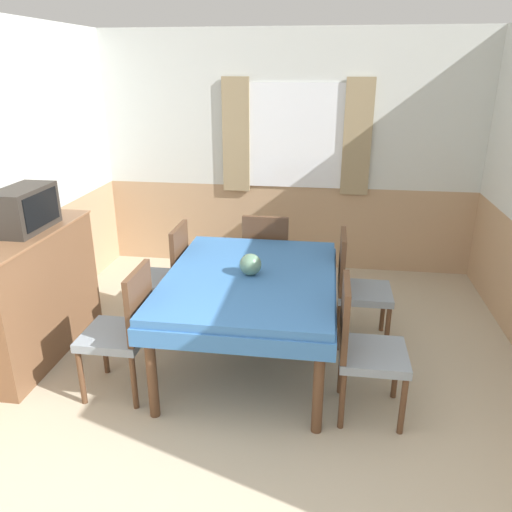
{
  "coord_description": "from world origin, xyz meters",
  "views": [
    {
      "loc": [
        0.45,
        -1.63,
        2.23
      ],
      "look_at": [
        -0.04,
        1.76,
        0.91
      ],
      "focal_mm": 35.0,
      "sensor_mm": 36.0,
      "label": 1
    }
  ],
  "objects_px": {
    "sideboard": "(32,294)",
    "vase": "(250,265)",
    "dining_table": "(250,287)",
    "tv": "(25,209)",
    "chair_head_window": "(267,257)",
    "chair_right_far": "(356,285)",
    "chair_left_near": "(124,328)",
    "chair_right_near": "(363,345)",
    "chair_left_far": "(167,274)"
  },
  "relations": [
    {
      "from": "dining_table",
      "to": "chair_right_far",
      "type": "bearing_deg",
      "value": 30.65
    },
    {
      "from": "dining_table",
      "to": "chair_left_far",
      "type": "distance_m",
      "value": 0.96
    },
    {
      "from": "dining_table",
      "to": "chair_right_near",
      "type": "height_order",
      "value": "chair_right_near"
    },
    {
      "from": "chair_left_far",
      "to": "tv",
      "type": "bearing_deg",
      "value": 117.1
    },
    {
      "from": "vase",
      "to": "chair_left_far",
      "type": "bearing_deg",
      "value": 149.19
    },
    {
      "from": "dining_table",
      "to": "tv",
      "type": "height_order",
      "value": "tv"
    },
    {
      "from": "vase",
      "to": "dining_table",
      "type": "bearing_deg",
      "value": 113.55
    },
    {
      "from": "chair_right_near",
      "to": "tv",
      "type": "height_order",
      "value": "tv"
    },
    {
      "from": "dining_table",
      "to": "tv",
      "type": "relative_size",
      "value": 3.0
    },
    {
      "from": "chair_right_near",
      "to": "chair_left_far",
      "type": "relative_size",
      "value": 1.0
    },
    {
      "from": "chair_left_near",
      "to": "tv",
      "type": "height_order",
      "value": "tv"
    },
    {
      "from": "dining_table",
      "to": "chair_right_far",
      "type": "xyz_separation_m",
      "value": [
        0.82,
        0.48,
        -0.15
      ]
    },
    {
      "from": "sideboard",
      "to": "vase",
      "type": "distance_m",
      "value": 1.78
    },
    {
      "from": "dining_table",
      "to": "chair_head_window",
      "type": "relative_size",
      "value": 1.73
    },
    {
      "from": "chair_left_near",
      "to": "sideboard",
      "type": "bearing_deg",
      "value": 66.58
    },
    {
      "from": "chair_right_near",
      "to": "chair_left_far",
      "type": "distance_m",
      "value": 1.9
    },
    {
      "from": "chair_right_near",
      "to": "vase",
      "type": "distance_m",
      "value": 1.0
    },
    {
      "from": "chair_left_near",
      "to": "chair_left_far",
      "type": "distance_m",
      "value": 0.97
    },
    {
      "from": "dining_table",
      "to": "chair_left_near",
      "type": "height_order",
      "value": "chair_left_near"
    },
    {
      "from": "chair_head_window",
      "to": "chair_left_near",
      "type": "bearing_deg",
      "value": -118.76
    },
    {
      "from": "chair_left_far",
      "to": "chair_left_near",
      "type": "bearing_deg",
      "value": -180.0
    },
    {
      "from": "sideboard",
      "to": "chair_right_near",
      "type": "bearing_deg",
      "value": -8.92
    },
    {
      "from": "chair_left_far",
      "to": "sideboard",
      "type": "distance_m",
      "value": 1.09
    },
    {
      "from": "dining_table",
      "to": "chair_right_near",
      "type": "distance_m",
      "value": 0.96
    },
    {
      "from": "chair_left_far",
      "to": "chair_right_near",
      "type": "bearing_deg",
      "value": -120.65
    },
    {
      "from": "chair_left_near",
      "to": "chair_head_window",
      "type": "bearing_deg",
      "value": -28.76
    },
    {
      "from": "chair_head_window",
      "to": "tv",
      "type": "xyz_separation_m",
      "value": [
        -1.75,
        -1.0,
        0.68
      ]
    },
    {
      "from": "chair_right_near",
      "to": "vase",
      "type": "relative_size",
      "value": 5.86
    },
    {
      "from": "chair_right_near",
      "to": "tv",
      "type": "distance_m",
      "value": 2.7
    },
    {
      "from": "chair_right_far",
      "to": "tv",
      "type": "distance_m",
      "value": 2.7
    },
    {
      "from": "dining_table",
      "to": "vase",
      "type": "bearing_deg",
      "value": -66.45
    },
    {
      "from": "chair_head_window",
      "to": "vase",
      "type": "bearing_deg",
      "value": -89.9
    },
    {
      "from": "chair_head_window",
      "to": "sideboard",
      "type": "bearing_deg",
      "value": -148.12
    },
    {
      "from": "chair_head_window",
      "to": "vase",
      "type": "height_order",
      "value": "chair_head_window"
    },
    {
      "from": "chair_right_near",
      "to": "dining_table",
      "type": "bearing_deg",
      "value": -120.65
    },
    {
      "from": "chair_right_near",
      "to": "sideboard",
      "type": "bearing_deg",
      "value": -98.92
    },
    {
      "from": "sideboard",
      "to": "vase",
      "type": "relative_size",
      "value": 8.42
    },
    {
      "from": "chair_left_far",
      "to": "vase",
      "type": "xyz_separation_m",
      "value": [
        0.82,
        -0.49,
        0.33
      ]
    },
    {
      "from": "chair_left_near",
      "to": "chair_right_far",
      "type": "height_order",
      "value": "same"
    },
    {
      "from": "chair_left_far",
      "to": "dining_table",
      "type": "bearing_deg",
      "value": -120.65
    },
    {
      "from": "chair_right_far",
      "to": "chair_right_near",
      "type": "relative_size",
      "value": 1.0
    },
    {
      "from": "chair_left_far",
      "to": "tv",
      "type": "height_order",
      "value": "tv"
    },
    {
      "from": "dining_table",
      "to": "chair_right_far",
      "type": "distance_m",
      "value": 0.96
    },
    {
      "from": "chair_head_window",
      "to": "chair_left_near",
      "type": "relative_size",
      "value": 1.0
    },
    {
      "from": "chair_right_near",
      "to": "sideboard",
      "type": "relative_size",
      "value": 0.7
    },
    {
      "from": "chair_head_window",
      "to": "sideboard",
      "type": "height_order",
      "value": "sideboard"
    },
    {
      "from": "chair_left_near",
      "to": "vase",
      "type": "height_order",
      "value": "chair_left_near"
    },
    {
      "from": "dining_table",
      "to": "sideboard",
      "type": "distance_m",
      "value": 1.76
    },
    {
      "from": "chair_right_far",
      "to": "tv",
      "type": "bearing_deg",
      "value": -79.5
    },
    {
      "from": "dining_table",
      "to": "vase",
      "type": "xyz_separation_m",
      "value": [
        0.0,
        -0.0,
        0.18
      ]
    }
  ]
}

